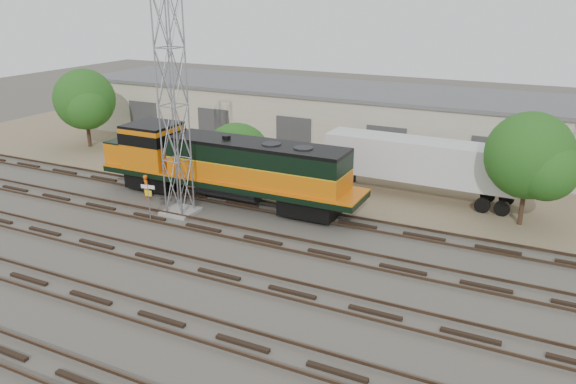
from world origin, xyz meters
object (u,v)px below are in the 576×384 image
at_px(locomotive, 223,165).
at_px(signal_tower, 174,109).
at_px(worker, 147,187).
at_px(semi_trailer, 424,162).

distance_m(locomotive, signal_tower, 5.24).
relative_size(locomotive, signal_tower, 1.37).
bearing_deg(worker, signal_tower, -160.25).
distance_m(worker, semi_trailer, 18.67).
relative_size(signal_tower, worker, 7.73).
height_order(locomotive, signal_tower, signal_tower).
bearing_deg(semi_trailer, signal_tower, -142.08).
xyz_separation_m(worker, semi_trailer, (16.47, 8.65, 1.61)).
bearing_deg(signal_tower, worker, 163.81).
bearing_deg(semi_trailer, worker, -150.98).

